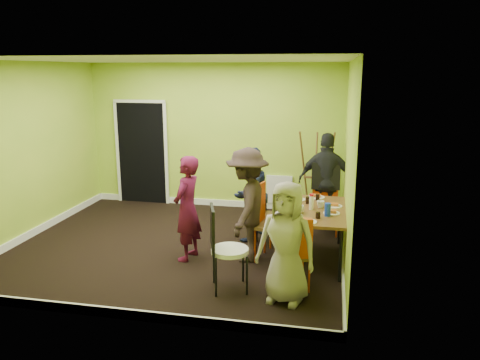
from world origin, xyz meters
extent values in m
plane|color=black|center=(0.00, 0.00, 0.00)|extent=(5.00, 5.00, 0.00)
cube|color=#92BE30|center=(0.00, 2.25, 1.40)|extent=(5.00, 0.04, 2.80)
cube|color=#92BE30|center=(0.00, -2.25, 1.40)|extent=(5.00, 0.04, 2.80)
cube|color=#92BE30|center=(-2.50, 0.00, 1.40)|extent=(0.04, 4.50, 2.80)
cube|color=#92BE30|center=(2.50, 0.00, 1.40)|extent=(0.04, 4.50, 2.80)
cube|color=white|center=(0.00, 0.00, 2.80)|extent=(5.00, 4.50, 0.04)
cube|color=black|center=(-1.50, 2.22, 1.02)|extent=(1.00, 0.05, 2.04)
cube|color=white|center=(1.30, 2.22, 0.40)|extent=(0.50, 0.04, 0.55)
cylinder|color=black|center=(1.66, -0.83, 0.35)|extent=(0.04, 0.04, 0.71)
cylinder|color=black|center=(2.44, -0.83, 0.35)|extent=(0.04, 0.04, 0.71)
cylinder|color=black|center=(1.66, 0.55, 0.35)|extent=(0.04, 0.04, 0.71)
cylinder|color=black|center=(2.44, 0.55, 0.35)|extent=(0.04, 0.04, 0.71)
cube|color=brown|center=(2.05, -0.14, 0.73)|extent=(0.90, 1.50, 0.04)
cylinder|color=#C64012|center=(1.12, 0.53, 0.23)|extent=(0.03, 0.03, 0.46)
cylinder|color=#C64012|center=(1.07, 0.18, 0.23)|extent=(0.03, 0.03, 0.46)
cylinder|color=#C64012|center=(1.47, 0.47, 0.23)|extent=(0.03, 0.03, 0.46)
cylinder|color=#C64012|center=(1.42, 0.13, 0.23)|extent=(0.03, 0.03, 0.46)
cube|color=brown|center=(1.27, 0.33, 0.46)|extent=(0.47, 0.47, 0.04)
cube|color=#C64012|center=(1.08, 0.36, 0.74)|extent=(0.09, 0.39, 0.51)
cylinder|color=#C64012|center=(1.35, -0.05, 0.25)|extent=(0.03, 0.03, 0.51)
cylinder|color=#C64012|center=(1.27, -0.42, 0.25)|extent=(0.03, 0.03, 0.51)
cylinder|color=#C64012|center=(1.73, -0.14, 0.25)|extent=(0.03, 0.03, 0.51)
cylinder|color=#C64012|center=(1.64, -0.51, 0.25)|extent=(0.03, 0.03, 0.51)
cube|color=brown|center=(1.50, -0.28, 0.51)|extent=(0.54, 0.54, 0.05)
cube|color=#C64012|center=(1.29, -0.23, 0.81)|extent=(0.13, 0.43, 0.56)
cylinder|color=#C64012|center=(2.38, 1.21, 0.25)|extent=(0.03, 0.03, 0.51)
cylinder|color=#C64012|center=(2.00, 1.19, 0.25)|extent=(0.03, 0.03, 0.51)
cylinder|color=#C64012|center=(2.40, 0.83, 0.25)|extent=(0.03, 0.03, 0.51)
cylinder|color=#C64012|center=(2.02, 0.81, 0.25)|extent=(0.03, 0.03, 0.51)
cube|color=brown|center=(2.20, 1.01, 0.51)|extent=(0.47, 0.47, 0.04)
cube|color=#C64012|center=(2.19, 1.22, 0.81)|extent=(0.43, 0.05, 0.56)
cylinder|color=#C64012|center=(1.75, -1.32, 0.22)|extent=(0.03, 0.03, 0.44)
cylinder|color=#C64012|center=(2.07, -1.22, 0.22)|extent=(0.03, 0.03, 0.44)
cylinder|color=#C64012|center=(1.65, -1.00, 0.22)|extent=(0.03, 0.03, 0.44)
cylinder|color=#C64012|center=(1.97, -0.90, 0.22)|extent=(0.03, 0.03, 0.44)
cube|color=brown|center=(1.86, -1.11, 0.44)|extent=(0.49, 0.49, 0.04)
cube|color=#C64012|center=(1.92, -1.29, 0.70)|extent=(0.36, 0.14, 0.49)
cylinder|color=black|center=(0.86, -1.18, 0.25)|extent=(0.03, 0.03, 0.50)
cylinder|color=black|center=(0.98, -1.53, 0.25)|extent=(0.03, 0.03, 0.50)
cylinder|color=black|center=(1.22, -1.06, 0.25)|extent=(0.03, 0.03, 0.50)
cylinder|color=black|center=(1.34, -1.42, 0.25)|extent=(0.03, 0.03, 0.50)
cylinder|color=white|center=(1.10, -1.30, 0.51)|extent=(0.46, 0.46, 0.06)
cube|color=black|center=(0.90, -1.36, 0.79)|extent=(0.16, 0.41, 0.55)
cylinder|color=brown|center=(1.80, 1.90, 0.80)|extent=(0.23, 0.38, 1.61)
cylinder|color=brown|center=(2.21, 1.90, 0.80)|extent=(0.23, 0.38, 1.61)
cylinder|color=brown|center=(2.00, 1.66, 0.80)|extent=(0.03, 0.37, 1.57)
cube|color=brown|center=(2.00, 1.85, 0.75)|extent=(0.43, 0.04, 0.04)
cylinder|color=white|center=(1.80, 0.30, 0.76)|extent=(0.23, 0.23, 0.01)
cylinder|color=white|center=(1.79, -0.54, 0.76)|extent=(0.25, 0.25, 0.01)
cylinder|color=white|center=(2.07, 0.48, 0.76)|extent=(0.25, 0.25, 0.01)
cylinder|color=white|center=(1.99, -0.74, 0.76)|extent=(0.26, 0.26, 0.01)
cylinder|color=white|center=(2.33, 0.05, 0.76)|extent=(0.24, 0.24, 0.01)
cylinder|color=white|center=(2.30, -0.30, 0.76)|extent=(0.22, 0.22, 0.01)
cylinder|color=white|center=(2.02, -0.17, 0.85)|extent=(0.06, 0.06, 0.20)
cylinder|color=#1737AD|center=(2.25, -0.43, 0.84)|extent=(0.08, 0.08, 0.18)
cylinder|color=#C64012|center=(2.02, 0.04, 0.79)|extent=(0.04, 0.04, 0.08)
cylinder|color=black|center=(1.96, 0.12, 0.80)|extent=(0.07, 0.07, 0.10)
cylinder|color=black|center=(2.09, 0.33, 0.79)|extent=(0.06, 0.06, 0.09)
cylinder|color=black|center=(2.13, -0.56, 0.79)|extent=(0.06, 0.06, 0.08)
imported|color=white|center=(1.87, -0.37, 0.80)|extent=(0.13, 0.13, 0.11)
imported|color=white|center=(2.15, -0.06, 0.80)|extent=(0.11, 0.11, 0.10)
imported|color=#4F0D2C|center=(0.30, -0.47, 0.75)|extent=(0.45, 0.60, 1.51)
imported|color=#151C36|center=(1.03, 0.49, 0.74)|extent=(0.81, 0.89, 1.49)
imported|color=#2C201D|center=(1.14, -0.33, 0.81)|extent=(0.62, 1.06, 1.62)
imported|color=black|center=(2.21, 1.31, 0.82)|extent=(0.99, 0.48, 1.64)
imported|color=gray|center=(1.81, -1.46, 0.72)|extent=(0.79, 0.61, 1.45)
camera|label=1|loc=(2.28, -6.54, 2.66)|focal=35.00mm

